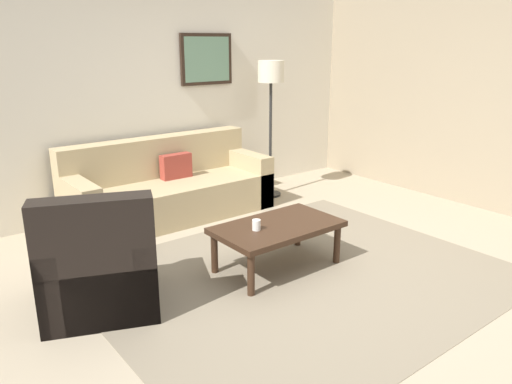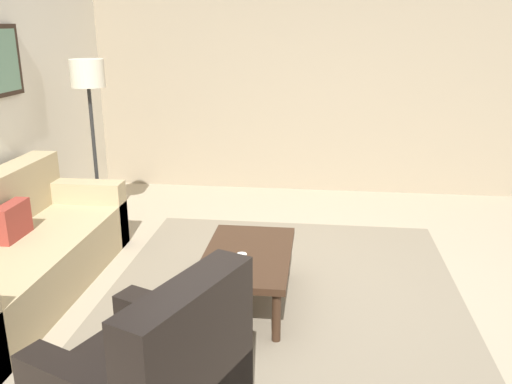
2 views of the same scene
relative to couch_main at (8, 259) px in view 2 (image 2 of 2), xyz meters
The scene contains 7 objects.
ground_plane 2.13m from the couch_main, 86.46° to the right, with size 8.00×8.00×0.00m, color tan.
stone_feature_panel 3.93m from the couch_main, 33.95° to the right, with size 0.12×5.20×2.80m, color gray.
area_rug 2.13m from the couch_main, 86.46° to the right, with size 3.37×2.76×0.01m, color gray.
couch_main is the anchor object (origin of this frame).
coffee_table 1.85m from the couch_main, 87.49° to the right, with size 1.10×0.64×0.41m.
cup 1.85m from the couch_main, 94.50° to the right, with size 0.07×0.07×0.09m, color white.
lamp_standing 1.80m from the couch_main, ahead, with size 0.32×0.32×1.71m.
Camera 2 is at (-3.68, -0.24, 2.03)m, focal length 37.83 mm.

